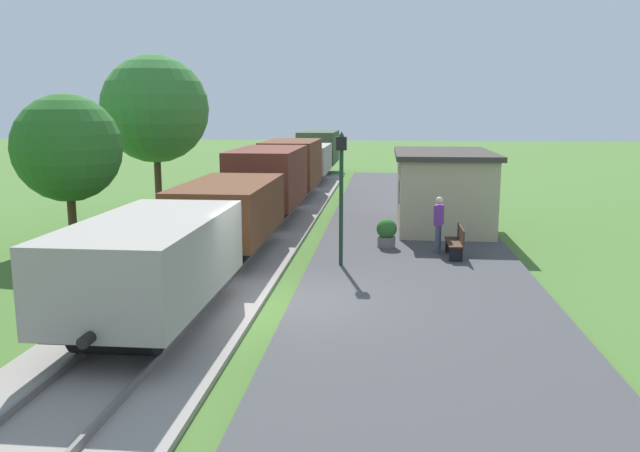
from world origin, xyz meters
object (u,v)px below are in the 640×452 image
Objects in this scene: bench_near_hut at (457,241)px; person_waiting at (439,222)px; station_hut at (442,189)px; tree_trackside_far at (67,148)px; freight_train at (284,174)px; tree_field_left at (155,109)px; lamp_post_near at (341,174)px; potted_planter at (387,232)px.

person_waiting is at bearing 132.66° from bench_near_hut.
tree_trackside_far is (-12.46, -3.66, 1.63)m from station_hut.
freight_train is 5.86× the size of tree_field_left.
freight_train is 12.66m from bench_near_hut.
lamp_post_near is at bearing -158.26° from bench_near_hut.
potted_planter is (4.77, -9.49, -0.83)m from freight_train.
lamp_post_near is at bearing -44.60° from tree_field_left.
tree_field_left reaches higher than freight_train.
person_waiting reaches higher than bench_near_hut.
person_waiting reaches higher than potted_planter.
lamp_post_near is at bearing 49.09° from person_waiting.
tree_field_left is at bearing 149.56° from potted_planter.
freight_train reaches higher than person_waiting.
station_hut reaches higher than person_waiting.
freight_train is 8.81m from station_hut.
person_waiting is 0.26× the size of tree_field_left.
tree_trackside_far reaches higher than potted_planter.
tree_field_left reaches higher than bench_near_hut.
tree_trackside_far reaches higher than freight_train.
potted_planter is (-2.03, -3.89, -0.93)m from station_hut.
freight_train is 22.92× the size of person_waiting.
bench_near_hut is 4.13m from lamp_post_near.
station_hut is at bearing -8.00° from tree_field_left.
station_hut is 1.15× the size of tree_trackside_far.
potted_planter is 3.47m from lamp_post_near.
tree_field_left is (-11.38, 6.64, 3.81)m from bench_near_hut.
tree_trackside_far is (-12.48, 1.38, 2.56)m from bench_near_hut.
bench_near_hut is at bearing -89.81° from station_hut.
person_waiting is 0.34× the size of tree_trackside_far.
potted_planter is at bearing 150.68° from bench_near_hut.
person_waiting is 12.92m from tree_field_left.
station_hut is 13.09m from tree_trackside_far.
bench_near_hut is 1.64× the size of potted_planter.
freight_train is at bearing 58.57° from tree_trackside_far.
potted_planter reaches higher than bench_near_hut.
person_waiting is at bearing -4.01° from tree_trackside_far.
tree_trackside_far is at bearing 178.76° from potted_planter.
station_hut is 6.33× the size of potted_planter.
freight_train is 6.76m from tree_field_left.
tree_field_left is at bearing 149.76° from bench_near_hut.
freight_train is at bearing 122.64° from bench_near_hut.
lamp_post_near is 9.57m from tree_trackside_far.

